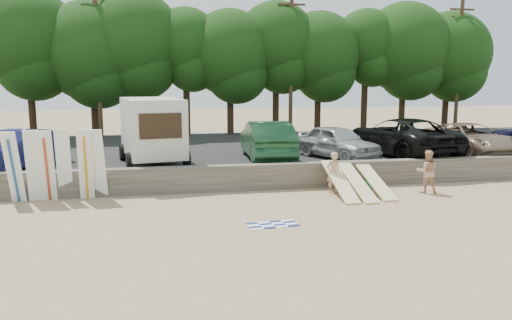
% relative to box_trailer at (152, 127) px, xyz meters
% --- Properties ---
extents(ground, '(120.00, 120.00, 0.00)m').
position_rel_box_trailer_xyz_m(ground, '(6.79, -5.82, -2.26)').
color(ground, tan).
rests_on(ground, ground).
extents(seawall, '(44.00, 0.50, 1.00)m').
position_rel_box_trailer_xyz_m(seawall, '(6.79, -2.82, -1.76)').
color(seawall, '#6B6356').
rests_on(seawall, ground).
extents(parking_lot, '(44.00, 14.50, 0.70)m').
position_rel_box_trailer_xyz_m(parking_lot, '(6.79, 4.68, -1.91)').
color(parking_lot, '#282828').
rests_on(parking_lot, ground).
extents(treeline, '(34.56, 6.35, 9.18)m').
position_rel_box_trailer_xyz_m(treeline, '(5.97, 11.75, 4.14)').
color(treeline, '#382616').
rests_on(treeline, parking_lot).
extents(utility_poles, '(25.80, 0.26, 9.00)m').
position_rel_box_trailer_xyz_m(utility_poles, '(8.79, 10.18, 3.17)').
color(utility_poles, '#473321').
rests_on(utility_poles, parking_lot).
extents(box_trailer, '(3.05, 4.65, 2.78)m').
position_rel_box_trailer_xyz_m(box_trailer, '(0.00, 0.00, 0.00)').
color(box_trailer, beige).
rests_on(box_trailer, parking_lot).
extents(car_0, '(3.49, 4.99, 1.56)m').
position_rel_box_trailer_xyz_m(car_0, '(-5.31, -0.38, -0.78)').
color(car_0, '#131845').
rests_on(car_0, parking_lot).
extents(car_1, '(2.08, 5.34, 1.73)m').
position_rel_box_trailer_xyz_m(car_1, '(5.06, 0.24, -0.69)').
color(car_1, '#153B1F').
rests_on(car_1, parking_lot).
extents(car_2, '(3.30, 4.77, 1.51)m').
position_rel_box_trailer_xyz_m(car_2, '(8.25, -0.16, -0.80)').
color(car_2, '#999A9E').
rests_on(car_2, parking_lot).
extents(car_3, '(3.74, 6.69, 1.77)m').
position_rel_box_trailer_xyz_m(car_3, '(11.63, 0.29, -0.67)').
color(car_3, black).
rests_on(car_3, parking_lot).
extents(car_4, '(2.65, 5.41, 1.48)m').
position_rel_box_trailer_xyz_m(car_4, '(15.00, -0.08, -0.82)').
color(car_4, '#7C624F').
rests_on(car_4, parking_lot).
extents(surfboard_upright_0, '(0.58, 0.73, 2.54)m').
position_rel_box_trailer_xyz_m(surfboard_upright_0, '(-4.67, -3.43, -0.99)').
color(surfboard_upright_0, white).
rests_on(surfboard_upright_0, ground).
extents(surfboard_upright_1, '(0.56, 0.62, 2.56)m').
position_rel_box_trailer_xyz_m(surfboard_upright_1, '(-4.04, -3.34, -0.98)').
color(surfboard_upright_1, white).
rests_on(surfboard_upright_1, ground).
extents(surfboard_upright_2, '(0.53, 0.67, 2.55)m').
position_rel_box_trailer_xyz_m(surfboard_upright_2, '(-3.60, -3.35, -0.98)').
color(surfboard_upright_2, white).
rests_on(surfboard_upright_2, ground).
extents(surfboard_upright_3, '(0.55, 0.63, 2.56)m').
position_rel_box_trailer_xyz_m(surfboard_upright_3, '(-3.06, -3.20, -0.98)').
color(surfboard_upright_3, white).
rests_on(surfboard_upright_3, ground).
extents(surfboard_upright_4, '(0.55, 0.65, 2.55)m').
position_rel_box_trailer_xyz_m(surfboard_upright_4, '(-2.30, -3.38, -0.98)').
color(surfboard_upright_4, white).
rests_on(surfboard_upright_4, ground).
extents(surfboard_upright_5, '(0.58, 0.71, 2.54)m').
position_rel_box_trailer_xyz_m(surfboard_upright_5, '(-1.89, -3.29, -0.98)').
color(surfboard_upright_5, white).
rests_on(surfboard_upright_5, ground).
extents(surfboard_low_0, '(0.56, 2.83, 1.12)m').
position_rel_box_trailer_xyz_m(surfboard_low_0, '(6.78, -4.48, -1.70)').
color(surfboard_low_0, beige).
rests_on(surfboard_low_0, ground).
extents(surfboard_low_1, '(0.56, 2.88, 0.99)m').
position_rel_box_trailer_xyz_m(surfboard_low_1, '(7.46, -4.52, -1.76)').
color(surfboard_low_1, beige).
rests_on(surfboard_low_1, ground).
extents(surfboard_low_2, '(0.56, 2.88, 0.98)m').
position_rel_box_trailer_xyz_m(surfboard_low_2, '(8.24, -4.30, -1.77)').
color(surfboard_low_2, beige).
rests_on(surfboard_low_2, ground).
extents(beachgoer_a, '(0.64, 0.49, 1.56)m').
position_rel_box_trailer_xyz_m(beachgoer_a, '(6.72, -3.94, -1.47)').
color(beachgoer_a, tan).
rests_on(beachgoer_a, ground).
extents(beachgoer_b, '(0.95, 0.83, 1.64)m').
position_rel_box_trailer_xyz_m(beachgoer_b, '(10.20, -4.63, -1.44)').
color(beachgoer_b, tan).
rests_on(beachgoer_b, ground).
extents(cooler, '(0.40, 0.32, 0.32)m').
position_rel_box_trailer_xyz_m(cooler, '(8.38, -3.42, -2.10)').
color(cooler, green).
rests_on(cooler, ground).
extents(gear_bag, '(0.36, 0.32, 0.22)m').
position_rel_box_trailer_xyz_m(gear_bag, '(8.69, -3.52, -2.15)').
color(gear_bag, '#C44017').
rests_on(gear_bag, ground).
extents(beach_towel, '(1.66, 1.66, 0.00)m').
position_rel_box_trailer_xyz_m(beach_towel, '(3.51, -7.67, -2.25)').
color(beach_towel, white).
rests_on(beach_towel, ground).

